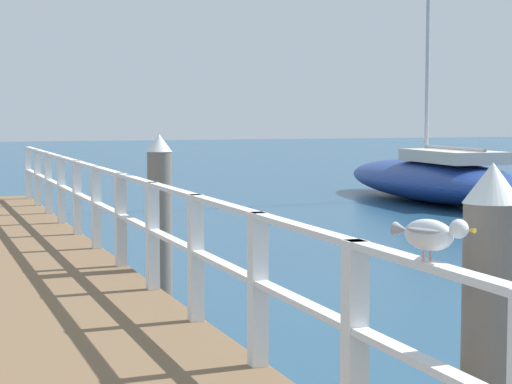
{
  "coord_description": "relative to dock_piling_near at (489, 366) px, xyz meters",
  "views": [
    {
      "loc": [
        -0.77,
        0.82,
        2.27
      ],
      "look_at": [
        2.88,
        10.98,
        1.39
      ],
      "focal_mm": 67.28,
      "sensor_mm": 36.0,
      "label": 1
    }
  ],
  "objects": [
    {
      "name": "boat_3",
      "position": [
        10.05,
        17.74,
        -0.44
      ],
      "size": [
        3.2,
        8.8,
        9.91
      ],
      "rotation": [
        0.0,
        0.0,
        -0.06
      ],
      "color": "navy",
      "rests_on": "ground_plane"
    },
    {
      "name": "dock_piling_far",
      "position": [
        0.0,
        6.69,
        0.0
      ],
      "size": [
        0.29,
        0.29,
        2.04
      ],
      "color": "#6B6056",
      "rests_on": "ground_plane"
    },
    {
      "name": "dock_piling_near",
      "position": [
        0.0,
        0.0,
        0.0
      ],
      "size": [
        0.29,
        0.29,
        2.04
      ],
      "color": "#6B6056",
      "rests_on": "ground_plane"
    },
    {
      "name": "seagull_background",
      "position": [
        -0.38,
        -0.06,
        0.68
      ],
      "size": [
        0.24,
        0.46,
        0.21
      ],
      "rotation": [
        0.0,
        0.0,
        3.5
      ],
      "color": "white",
      "rests_on": "pier_railing"
    },
    {
      "name": "pier_railing",
      "position": [
        -0.38,
        6.27,
        0.13
      ],
      "size": [
        0.12,
        20.66,
        1.1
      ],
      "color": "white",
      "rests_on": "pier_deck"
    }
  ]
}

